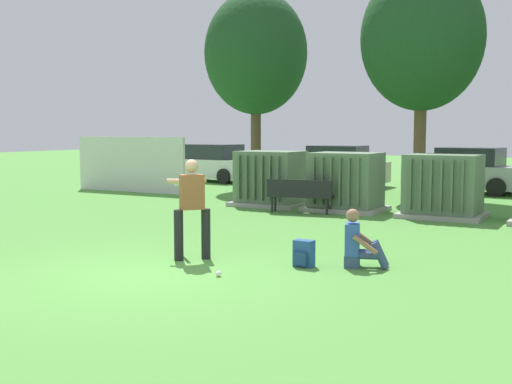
# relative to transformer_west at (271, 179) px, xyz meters

# --- Properties ---
(ground_plane) EXTENTS (96.00, 96.00, 0.00)m
(ground_plane) POSITION_rel_transformer_west_xyz_m (2.68, -9.13, -0.79)
(ground_plane) COLOR #51933D
(fence_panel) EXTENTS (4.80, 0.12, 2.00)m
(fence_panel) POSITION_rel_transformer_west_xyz_m (-6.50, 1.37, 0.21)
(fence_panel) COLOR silver
(fence_panel) RESTS_ON ground
(transformer_west) EXTENTS (2.10, 1.70, 1.62)m
(transformer_west) POSITION_rel_transformer_west_xyz_m (0.00, 0.00, 0.00)
(transformer_west) COLOR #9E9B93
(transformer_west) RESTS_ON ground
(transformer_mid_west) EXTENTS (2.10, 1.70, 1.62)m
(transformer_mid_west) POSITION_rel_transformer_west_xyz_m (2.41, -0.10, 0.00)
(transformer_mid_west) COLOR #9E9B93
(transformer_mid_west) RESTS_ON ground
(transformer_mid_east) EXTENTS (2.10, 1.70, 1.62)m
(transformer_mid_east) POSITION_rel_transformer_west_xyz_m (5.08, -0.14, 0.00)
(transformer_mid_east) COLOR #9E9B93
(transformer_mid_east) RESTS_ON ground
(park_bench) EXTENTS (1.84, 0.69, 0.92)m
(park_bench) POSITION_rel_transformer_west_xyz_m (1.53, -1.21, -0.25)
(park_bench) COLOR black
(park_bench) RESTS_ON ground
(batter) EXTENTS (1.35, 1.28, 1.74)m
(batter) POSITION_rel_transformer_west_xyz_m (2.55, -7.76, 0.19)
(batter) COLOR black
(batter) RESTS_ON ground
(sports_ball) EXTENTS (0.09, 0.09, 0.09)m
(sports_ball) POSITION_rel_transformer_west_xyz_m (3.70, -8.69, -0.74)
(sports_ball) COLOR white
(sports_ball) RESTS_ON ground
(seated_spectator) EXTENTS (0.78, 0.64, 0.96)m
(seated_spectator) POSITION_rel_transformer_west_xyz_m (5.33, -6.98, -0.41)
(seated_spectator) COLOR #384C75
(seated_spectator) RESTS_ON ground
(backpack) EXTENTS (0.33, 0.27, 0.44)m
(backpack) POSITION_rel_transformer_west_xyz_m (4.53, -7.39, -0.57)
(backpack) COLOR #264C8C
(backpack) RESTS_ON ground
(tree_left) EXTENTS (3.91, 3.91, 7.48)m
(tree_left) POSITION_rel_transformer_west_xyz_m (-3.24, 4.89, 4.34)
(tree_left) COLOR brown
(tree_left) RESTS_ON ground
(tree_center_left) EXTENTS (3.95, 3.95, 7.55)m
(tree_center_left) POSITION_rel_transformer_west_xyz_m (3.27, 4.24, 4.39)
(tree_center_left) COLOR brown
(tree_center_left) RESTS_ON ground
(parked_car_leftmost) EXTENTS (4.33, 2.19, 1.62)m
(parked_car_leftmost) POSITION_rel_transformer_west_xyz_m (-6.50, 6.87, -0.04)
(parked_car_leftmost) COLOR silver
(parked_car_leftmost) RESTS_ON ground
(parked_car_left_of_center) EXTENTS (4.21, 1.95, 1.62)m
(parked_car_left_of_center) POSITION_rel_transformer_west_xyz_m (-0.95, 7.33, -0.04)
(parked_car_left_of_center) COLOR gray
(parked_car_left_of_center) RESTS_ON ground
(parked_car_right_of_center) EXTENTS (4.35, 2.23, 1.62)m
(parked_car_right_of_center) POSITION_rel_transformer_west_xyz_m (4.27, 6.95, -0.04)
(parked_car_right_of_center) COLOR #B2B2B7
(parked_car_right_of_center) RESTS_ON ground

